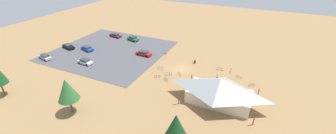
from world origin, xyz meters
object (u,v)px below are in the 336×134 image
object	(u,v)px
visitor_crossing_yard	(217,77)
car_red_front_row	(144,53)
bike_pavilion	(220,90)
trash_bin	(195,62)
bicycle_red_edge_south	(158,76)
bicycle_silver_trailside	(220,69)
car_silver_mid_lot	(45,57)
car_blue_second_row	(87,48)
bicycle_white_lone_east	(168,74)
lot_sign	(165,55)
bicycle_purple_lone_west	(166,79)
pine_center	(176,127)
car_maroon_by_curb	(115,35)
bicycle_teal_edge_north	(231,71)
car_black_end_stall	(68,46)
pine_east	(67,90)
bicycle_green_mid_cluster	(239,77)
car_white_far_end	(85,61)
bicycle_blue_by_bin	(161,68)
bicycle_black_back_row	(252,85)
bicycle_yellow_yard_left	(179,74)
car_green_inner_stall	(133,38)

from	to	relation	value
visitor_crossing_yard	car_red_front_row	bearing A→B (deg)	-11.80
bike_pavilion	trash_bin	world-z (taller)	bike_pavilion
bicycle_red_edge_south	bicycle_silver_trailside	bearing A→B (deg)	-142.26
bicycle_red_edge_south	car_silver_mid_lot	bearing A→B (deg)	6.92
car_red_front_row	car_blue_second_row	xyz separation A→B (m)	(18.12, 4.10, -0.03)
bicycle_white_lone_east	lot_sign	bearing A→B (deg)	-60.27
bicycle_purple_lone_west	pine_center	bearing A→B (deg)	119.51
lot_sign	car_maroon_by_curb	distance (m)	26.12
bike_pavilion	bicycle_white_lone_east	world-z (taller)	bike_pavilion
bicycle_teal_edge_north	car_blue_second_row	bearing A→B (deg)	5.99
bicycle_silver_trailside	bicycle_teal_edge_north	world-z (taller)	bicycle_teal_edge_north
car_maroon_by_curb	car_red_front_row	bearing A→B (deg)	151.52
bike_pavilion	car_black_end_stall	bearing A→B (deg)	-8.99
bicycle_teal_edge_north	visitor_crossing_yard	xyz separation A→B (m)	(2.38, 5.33, 0.56)
pine_east	car_black_end_stall	bearing A→B (deg)	-42.00
bicycle_red_edge_south	visitor_crossing_yard	size ratio (longest dim) A/B	0.81
bicycle_white_lone_east	bicycle_silver_trailside	bearing A→B (deg)	-144.21
bicycle_green_mid_cluster	car_white_far_end	world-z (taller)	car_white_far_end
bicycle_blue_by_bin	bicycle_green_mid_cluster	distance (m)	19.81
bicycle_green_mid_cluster	car_silver_mid_lot	size ratio (longest dim) A/B	0.33
bicycle_silver_trailside	bicycle_black_back_row	world-z (taller)	bicycle_silver_trailside
bicycle_green_mid_cluster	car_maroon_by_curb	world-z (taller)	car_maroon_by_curb
pine_center	car_silver_mid_lot	distance (m)	49.11
bicycle_green_mid_cluster	car_white_far_end	xyz separation A→B (m)	(39.82, 9.65, 0.39)
bike_pavilion	bicycle_white_lone_east	size ratio (longest dim) A/B	8.79
bicycle_purple_lone_west	car_white_far_end	xyz separation A→B (m)	(23.98, 1.33, 0.34)
bicycle_green_mid_cluster	car_red_front_row	size ratio (longest dim) A/B	0.33
bike_pavilion	car_white_far_end	world-z (taller)	bike_pavilion
pine_east	bicycle_blue_by_bin	world-z (taller)	pine_east
car_black_end_stall	bike_pavilion	bearing A→B (deg)	171.01
pine_east	bicycle_green_mid_cluster	world-z (taller)	pine_east
bicycle_purple_lone_west	visitor_crossing_yard	xyz separation A→B (m)	(-11.10, -5.37, 0.55)
bicycle_yellow_yard_left	car_silver_mid_lot	bearing A→B (deg)	11.00
bike_pavilion	car_white_far_end	size ratio (longest dim) A/B	3.35
trash_bin	car_silver_mid_lot	xyz separation A→B (m)	(40.19, 15.43, 0.27)
pine_east	visitor_crossing_yard	xyz separation A→B (m)	(-22.61, -23.35, -4.17)
pine_east	car_red_front_row	distance (m)	28.54
bicycle_black_back_row	visitor_crossing_yard	world-z (taller)	visitor_crossing_yard
lot_sign	visitor_crossing_yard	size ratio (longest dim) A/B	1.22
car_silver_mid_lot	car_red_front_row	bearing A→B (deg)	-150.49
bicycle_yellow_yard_left	bicycle_black_back_row	size ratio (longest dim) A/B	0.85
pine_center	bicycle_teal_edge_north	xyz separation A→B (m)	(-3.36, -28.57, -4.11)
pine_east	car_red_front_row	size ratio (longest dim) A/B	1.52
bicycle_teal_edge_north	visitor_crossing_yard	world-z (taller)	visitor_crossing_yard
lot_sign	car_white_far_end	world-z (taller)	lot_sign
car_green_inner_stall	car_white_far_end	distance (m)	20.76
bicycle_teal_edge_north	car_blue_second_row	size ratio (longest dim) A/B	0.36
pine_east	car_black_end_stall	size ratio (longest dim) A/B	1.44
bicycle_white_lone_east	bicycle_black_back_row	world-z (taller)	bicycle_white_lone_east
bicycle_silver_trailside	car_black_end_stall	world-z (taller)	car_black_end_stall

